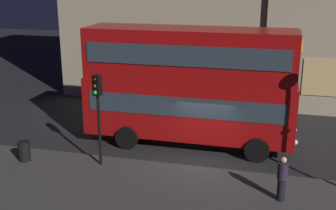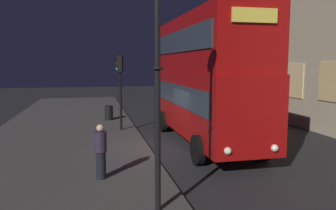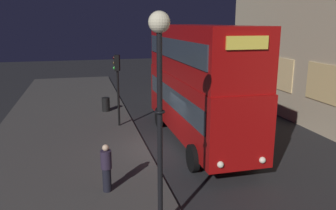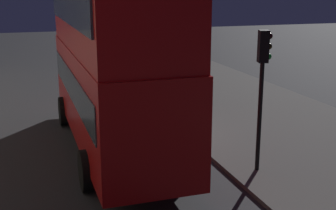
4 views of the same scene
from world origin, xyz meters
name	(u,v)px [view 1 (image 1 of 4)]	position (x,y,z in m)	size (l,w,h in m)	color
ground_plane	(202,161)	(0.00, 0.00, 0.00)	(80.00, 80.00, 0.00)	#232326
double_decker_bus	(189,82)	(-1.00, 1.84, 3.11)	(9.93, 2.85, 5.59)	#9E0C0C
traffic_light_near_kerb	(98,101)	(-4.11, -1.63, 2.93)	(0.38, 0.40, 3.91)	black
pedestrian	(282,178)	(3.36, -2.86, 0.98)	(0.37, 0.37, 1.68)	black
litter_bin	(24,151)	(-7.46, -2.09, 0.56)	(0.51, 0.51, 0.89)	black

